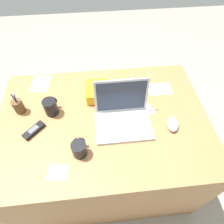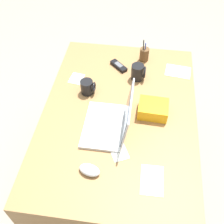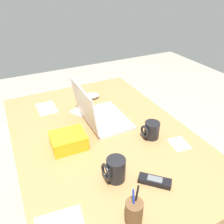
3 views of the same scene
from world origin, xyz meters
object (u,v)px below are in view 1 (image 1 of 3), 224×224
Objects in this scene: cordless_phone at (34,130)px; coffee_mug_tall at (51,107)px; pen_holder at (18,106)px; computer_mouse at (173,124)px; snack_bag at (97,92)px; laptop at (123,116)px; coffee_mug_white at (79,148)px.

coffee_mug_tall is at bearing 55.51° from cordless_phone.
computer_mouse is at bearing -13.01° from pen_holder.
snack_bag is at bearing 20.82° from coffee_mug_tall.
laptop reaches higher than computer_mouse.
computer_mouse is 0.56m from coffee_mug_white.
computer_mouse is 0.52m from snack_bag.
snack_bag is at bearing 121.49° from laptop.
snack_bag is (-0.43, 0.29, 0.02)m from computer_mouse.
computer_mouse is 0.95m from pen_holder.
computer_mouse is at bearing -3.28° from cordless_phone.
computer_mouse is (0.29, -0.07, -0.03)m from laptop.
pen_holder reaches higher than cordless_phone.
coffee_mug_white is 0.86× the size of coffee_mug_tall.
laptop reaches higher than pen_holder.
cordless_phone is at bearing -177.57° from laptop.
pen_holder is 0.50m from snack_bag.
pen_holder reaches higher than snack_bag.
pen_holder is at bearing 171.80° from coffee_mug_tall.
coffee_mug_white is at bearing -41.60° from pen_holder.
coffee_mug_white is 0.50m from pen_holder.
cordless_phone is at bearing -147.26° from snack_bag.
computer_mouse is 0.82m from cordless_phone.
computer_mouse is at bearing -34.43° from snack_bag.
coffee_mug_white reaches higher than snack_bag.
cordless_phone is at bearing -168.35° from computer_mouse.
laptop reaches higher than cordless_phone.
cordless_phone is 0.75× the size of snack_bag.
snack_bag is (0.29, 0.11, -0.02)m from coffee_mug_tall.
pen_holder is at bearing -178.08° from computer_mouse.
coffee_mug_tall reaches higher than computer_mouse.
laptop is 3.10× the size of coffee_mug_tall.
computer_mouse is at bearing -14.31° from coffee_mug_tall.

